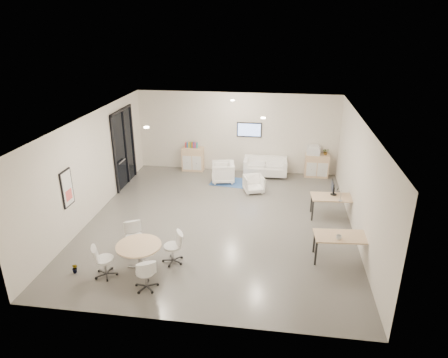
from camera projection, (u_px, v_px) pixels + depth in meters
name	position (u px, v px, depth m)	size (l,w,h in m)	color
room_shell	(220.00, 173.00, 11.80)	(9.60, 10.60, 4.80)	#605E57
glass_door	(124.00, 146.00, 14.66)	(0.09, 1.90, 2.85)	black
artwork	(67.00, 188.00, 10.88)	(0.05, 0.54, 1.04)	black
wall_tv	(249.00, 130.00, 15.77)	(0.98, 0.06, 0.58)	black
ceiling_spots	(217.00, 114.00, 12.00)	(3.14, 4.14, 0.03)	#FFEAC6
sideboard_left	(193.00, 159.00, 16.35)	(0.87, 0.45, 0.97)	#DDB285
sideboard_right	(317.00, 166.00, 15.71)	(0.92, 0.44, 0.92)	#DDB285
books	(191.00, 145.00, 16.14)	(0.50, 0.14, 0.22)	red
printer	(314.00, 150.00, 15.50)	(0.55, 0.47, 0.36)	white
loveseat	(265.00, 167.00, 15.85)	(1.71, 0.88, 0.63)	white
blue_rug	(231.00, 182.00, 15.32)	(1.49, 0.99, 0.01)	#33569C
armchair_left	(223.00, 171.00, 15.22)	(0.83, 0.77, 0.85)	white
armchair_right	(254.00, 183.00, 14.33)	(0.67, 0.62, 0.69)	white
desk_rear	(334.00, 199.00, 12.39)	(1.42, 0.77, 0.72)	#DDB285
desk_front	(342.00, 238.00, 10.15)	(1.45, 0.80, 0.73)	#DDB285
monitor	(333.00, 188.00, 12.41)	(0.20, 0.50, 0.44)	black
round_table	(139.00, 248.00, 9.83)	(1.12, 1.12, 0.68)	#DDB285
meeting_chairs	(139.00, 254.00, 9.90)	(2.26, 2.26, 0.82)	white
plant_cabinet	(326.00, 152.00, 15.46)	(0.24, 0.26, 0.21)	#3F7F3F
plant_floor	(75.00, 271.00, 9.86)	(0.15, 0.27, 0.12)	#3F7F3F
cup	(339.00, 237.00, 9.94)	(0.14, 0.11, 0.14)	white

